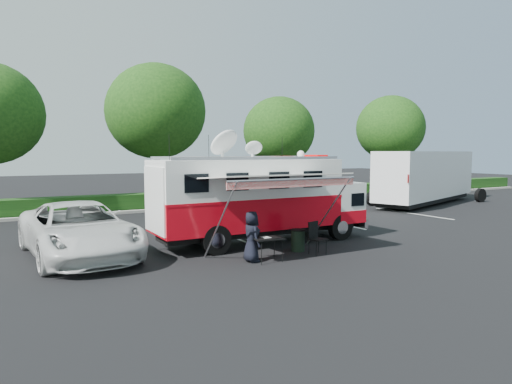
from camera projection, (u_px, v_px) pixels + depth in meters
ground_plane at (262, 243)px, 17.36m from camera, size 120.00×120.00×0.00m
back_border at (174, 127)px, 28.66m from camera, size 60.00×6.14×8.87m
stall_lines at (217, 232)px, 19.71m from camera, size 24.12×5.50×0.01m
command_truck at (261, 197)px, 17.17m from camera, size 8.45×2.33×4.06m
awning at (278, 178)px, 14.63m from camera, size 4.61×2.40×2.79m
white_suv at (80, 257)px, 14.98m from camera, size 3.43×6.66×1.80m
person at (252, 262)px, 14.34m from camera, size 0.54×0.80×1.60m
folding_table at (268, 239)px, 14.23m from camera, size 0.99×0.76×0.78m
folding_chair at (315, 235)px, 15.41m from camera, size 0.64×0.68×1.09m
trash_bin at (298, 240)px, 15.86m from camera, size 0.51×0.51×0.76m
semi_trailer at (427, 176)px, 30.11m from camera, size 11.46×5.96×3.49m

